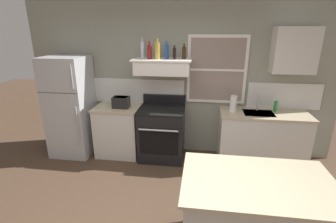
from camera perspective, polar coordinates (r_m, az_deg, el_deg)
back_wall at (r=4.45m, az=2.87°, el=7.28°), size 5.40×0.11×2.70m
refrigerator at (r=4.78m, az=-21.42°, el=1.03°), size 0.70×0.72×1.78m
counter_left_of_stove at (r=4.63m, az=-11.17°, el=-4.22°), size 0.79×0.63×0.91m
toaster at (r=4.38m, az=-10.71°, el=2.16°), size 0.30×0.20×0.19m
stove_range at (r=4.41m, az=-1.40°, el=-4.95°), size 0.76×0.69×1.09m
range_hood_shelf at (r=4.17m, az=-1.31°, el=10.31°), size 0.96×0.52×0.24m
bottle_clear_tall at (r=4.27m, az=-5.85°, el=13.94°), size 0.06×0.06×0.33m
bottle_red_label_wine at (r=4.15m, az=-4.24°, el=13.53°), size 0.07×0.07×0.28m
bottle_champagne_gold_foil at (r=4.10m, az=-2.49°, el=13.76°), size 0.08×0.08×0.32m
bottle_blue_liqueur at (r=4.16m, az=-0.32°, el=13.63°), size 0.07×0.07×0.28m
bottle_balsamic_dark at (r=4.08m, az=1.50°, el=13.15°), size 0.06×0.06×0.22m
bottle_brown_stout at (r=4.14m, az=3.68°, el=13.32°), size 0.06×0.06×0.24m
counter_right_with_sink at (r=4.52m, az=20.61°, el=-5.73°), size 1.43×0.63×0.91m
sink_faucet at (r=4.38m, az=20.01°, el=2.34°), size 0.03×0.17×0.28m
paper_towel_roll at (r=4.22m, az=14.73°, el=1.74°), size 0.11×0.11×0.27m
dish_soap_bottle at (r=4.47m, az=23.39°, el=1.11°), size 0.06×0.06×0.18m
kitchen_island at (r=2.77m, az=18.99°, el=-22.52°), size 1.40×0.90×0.91m
upper_cabinet_right at (r=4.40m, az=26.98°, el=12.40°), size 0.64×0.32×0.70m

